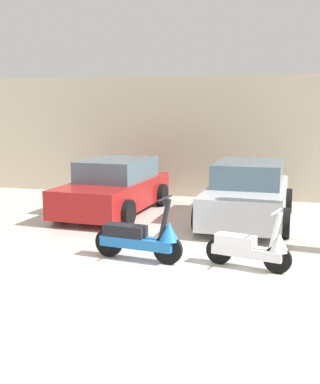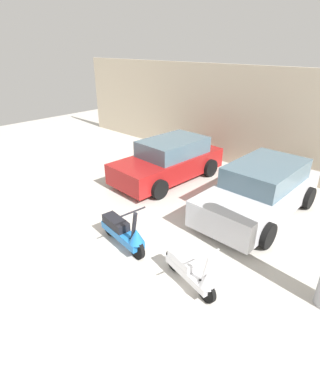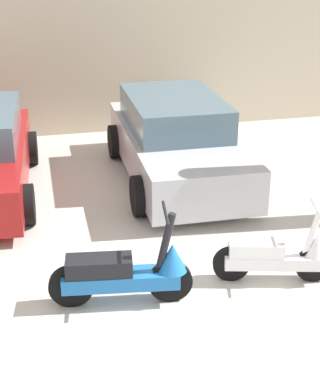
% 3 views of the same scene
% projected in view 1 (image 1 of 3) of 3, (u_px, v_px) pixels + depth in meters
% --- Properties ---
extents(ground_plane, '(28.00, 28.00, 0.00)m').
position_uv_depth(ground_plane, '(147.00, 284.00, 7.13)').
color(ground_plane, beige).
extents(wall_back, '(19.60, 0.12, 3.53)m').
position_uv_depth(wall_back, '(222.00, 138.00, 13.89)').
color(wall_back, beige).
rests_on(wall_back, ground_plane).
extents(scooter_front_left, '(1.62, 0.60, 1.14)m').
position_uv_depth(scooter_front_left, '(141.00, 238.00, 8.19)').
color(scooter_front_left, black).
rests_on(scooter_front_left, ground_plane).
extents(scooter_front_right, '(1.42, 0.63, 1.00)m').
position_uv_depth(scooter_front_right, '(251.00, 248.00, 7.77)').
color(scooter_front_right, black).
rests_on(scooter_front_right, ground_plane).
extents(car_rear_left, '(2.06, 4.02, 1.34)m').
position_uv_depth(car_rear_left, '(115.00, 187.00, 12.07)').
color(car_rear_left, maroon).
rests_on(car_rear_left, ground_plane).
extents(car_rear_center, '(2.00, 4.07, 1.38)m').
position_uv_depth(car_rear_center, '(248.00, 193.00, 11.11)').
color(car_rear_center, '#B7B7BC').
rests_on(car_rear_center, ground_plane).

